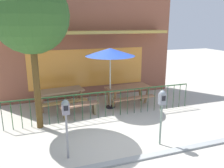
# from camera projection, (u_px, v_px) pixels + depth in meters

# --- Properties ---
(ground) EXTENTS (40.00, 40.00, 0.00)m
(ground) POSITION_uv_depth(u_px,v_px,m) (126.00, 143.00, 6.49)
(ground) COLOR #B4AEA1
(pub_storefront) EXTENTS (8.06, 1.38, 4.93)m
(pub_storefront) POSITION_uv_depth(u_px,v_px,m) (87.00, 42.00, 10.17)
(pub_storefront) COLOR brown
(pub_storefront) RESTS_ON ground
(patio_fence_front) EXTENTS (6.80, 0.04, 0.97)m
(patio_fence_front) POSITION_uv_depth(u_px,v_px,m) (106.00, 100.00, 8.10)
(patio_fence_front) COLOR #224A26
(patio_fence_front) RESTS_ON ground
(picnic_table_left) EXTENTS (1.95, 1.57, 0.79)m
(picnic_table_left) POSITION_uv_depth(u_px,v_px,m) (60.00, 94.00, 8.93)
(picnic_table_left) COLOR #957353
(picnic_table_left) RESTS_ON ground
(picnic_table_right) EXTENTS (1.89, 1.48, 0.79)m
(picnic_table_right) POSITION_uv_depth(u_px,v_px,m) (128.00, 90.00, 9.43)
(picnic_table_right) COLOR #A46B45
(picnic_table_right) RESTS_ON ground
(patio_umbrella) EXTENTS (1.90, 1.90, 2.39)m
(patio_umbrella) POSITION_uv_depth(u_px,v_px,m) (110.00, 52.00, 8.64)
(patio_umbrella) COLOR black
(patio_umbrella) RESTS_ON ground
(patio_bench) EXTENTS (1.43, 0.50, 0.48)m
(patio_bench) POSITION_uv_depth(u_px,v_px,m) (80.00, 107.00, 8.24)
(patio_bench) COLOR #996D53
(patio_bench) RESTS_ON ground
(parking_meter_near) EXTENTS (0.18, 0.17, 1.58)m
(parking_meter_near) POSITION_uv_depth(u_px,v_px,m) (162.00, 103.00, 6.10)
(parking_meter_near) COLOR slate
(parking_meter_near) RESTS_ON ground
(parking_meter_far) EXTENTS (0.18, 0.17, 1.55)m
(parking_meter_far) POSITION_uv_depth(u_px,v_px,m) (66.00, 114.00, 5.45)
(parking_meter_far) COLOR gray
(parking_meter_far) RESTS_ON ground
(street_tree) EXTENTS (2.25, 2.25, 4.64)m
(street_tree) POSITION_uv_depth(u_px,v_px,m) (31.00, 16.00, 6.57)
(street_tree) COLOR #513A19
(street_tree) RESTS_ON ground
(curb_edge) EXTENTS (11.29, 0.20, 0.11)m
(curb_edge) POSITION_uv_depth(u_px,v_px,m) (139.00, 159.00, 5.71)
(curb_edge) COLOR gray
(curb_edge) RESTS_ON ground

